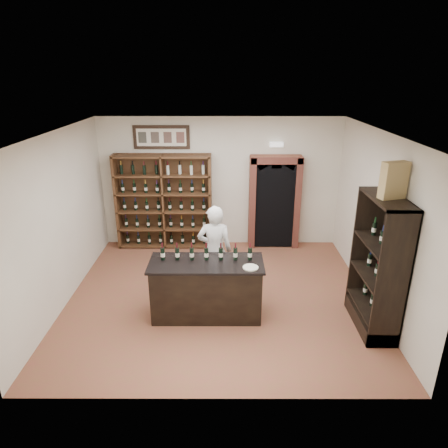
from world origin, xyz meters
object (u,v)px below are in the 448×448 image
Objects in this scene: wine_shelf at (164,201)px; tasting_counter at (207,289)px; side_cabinet at (377,285)px; shopkeeper at (215,251)px; wine_crate at (394,180)px; counter_bottle_0 at (163,254)px.

tasting_counter is at bearing -69.44° from wine_shelf.
side_cabinet is 1.28× the size of shopkeeper.
wine_crate is (-0.01, -0.03, 1.71)m from side_cabinet.
wine_shelf is 2.52m from shopkeeper.
wine_crate is (2.59, -1.08, 1.61)m from shopkeeper.
wine_shelf is 5.20m from wine_crate.
shopkeeper is at bearing -60.85° from wine_shelf.
wine_shelf and side_cabinet have the same top height.
counter_bottle_0 is at bearing 156.15° from wine_crate.
wine_crate reaches higher than side_cabinet.
shopkeeper is (0.12, 0.74, 0.37)m from tasting_counter.
wine_shelf is 1.17× the size of tasting_counter.
wine_shelf is at bearing 97.62° from counter_bottle_0.
side_cabinet is 4.11× the size of wine_crate.
wine_shelf is 3.19m from tasting_counter.
counter_bottle_0 is (0.38, -2.84, 0.01)m from wine_shelf.
wine_shelf reaches higher than counter_bottle_0.
shopkeeper is (1.22, -2.19, -0.24)m from wine_shelf.
side_cabinet is (3.44, -0.39, -0.35)m from counter_bottle_0.
wine_shelf is 7.33× the size of counter_bottle_0.
wine_crate is (3.43, -0.43, 1.36)m from counter_bottle_0.
counter_bottle_0 is 0.17× the size of shopkeeper.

